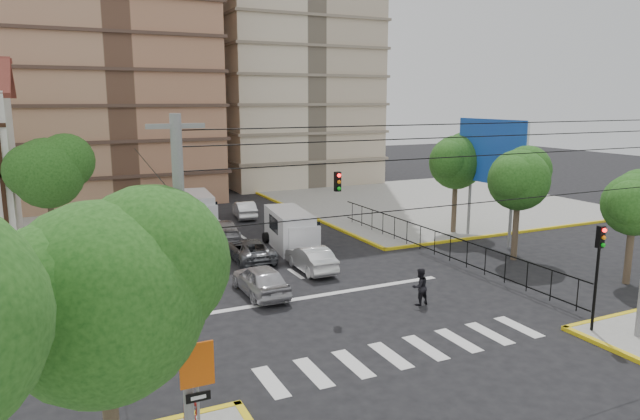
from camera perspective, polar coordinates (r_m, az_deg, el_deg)
ground at (r=27.49m, az=1.69°, el=-9.20°), size 160.00×160.00×0.00m
sidewalk_ne at (r=54.26m, az=10.93°, el=0.78°), size 26.00×26.00×0.15m
crosswalk_stripes at (r=22.71m, az=8.80°, el=-13.80°), size 12.00×2.40×0.01m
stop_line at (r=28.49m, az=0.58°, el=-8.44°), size 13.00×0.40×0.01m
park_fence at (r=35.71m, az=11.34°, el=-4.64°), size 0.10×22.50×1.66m
billboard at (r=39.23m, az=16.79°, el=5.41°), size 0.36×6.20×8.10m
tree_sw_near at (r=13.66m, az=-20.58°, el=-7.67°), size 5.63×4.60×7.57m
tree_park_a at (r=35.52m, az=19.35°, el=3.12°), size 4.41×3.60×6.83m
tree_park_b at (r=33.28m, az=28.99°, el=0.74°), size 3.92×3.20×5.98m
tree_park_c at (r=41.33m, az=13.56°, el=4.91°), size 4.65×3.80×7.25m
tree_tudor at (r=39.20m, az=-25.46°, el=3.67°), size 5.39×4.40×7.43m
traffic_light_se at (r=25.57m, az=26.05°, el=-4.58°), size 0.28×0.22×4.40m
traffic_light_nw at (r=31.66m, az=-17.64°, el=-1.15°), size 0.28×0.22×4.40m
traffic_light_hanging at (r=24.28m, az=3.96°, el=2.48°), size 18.00×9.12×0.92m
utility_pole_sw at (r=14.99m, az=-13.50°, el=-7.64°), size 1.40×0.28×9.00m
district_sign at (r=15.69m, az=-12.18°, el=-15.86°), size 0.90×0.12×3.20m
van_right_lane at (r=36.81m, az=-2.93°, el=-2.06°), size 2.81×5.66×2.44m
van_left_lane at (r=44.64m, az=-12.19°, el=0.02°), size 2.66×5.63×2.45m
car_silver_front_left at (r=28.41m, az=-5.97°, el=-6.94°), size 1.88×4.55×1.54m
car_white_front_right at (r=32.11m, az=-0.92°, el=-4.86°), size 1.60×4.39×1.44m
car_grey_mid_left at (r=34.32m, az=-7.05°, el=-3.98°), size 2.43×4.91×1.34m
car_silver_rear_left at (r=40.08m, az=-9.59°, el=-1.92°), size 2.31×4.62×1.29m
car_darkgrey_mid_right at (r=42.21m, az=-3.89°, el=-1.18°), size 1.86×3.74×1.22m
car_white_rear_right at (r=46.82m, az=-7.56°, el=0.06°), size 2.08×4.38×1.39m
pedestrian_sw_corner at (r=16.92m, az=-12.82°, el=-19.66°), size 0.68×0.60×1.56m
pedestrian_crosswalk at (r=27.29m, az=9.95°, el=-7.55°), size 0.92×0.75×1.76m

